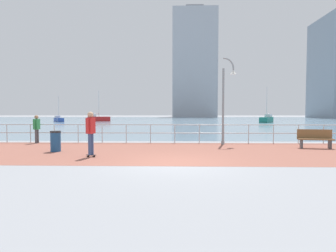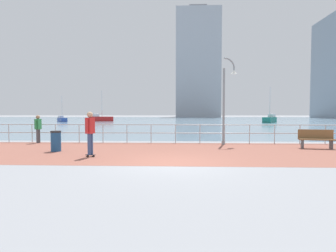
% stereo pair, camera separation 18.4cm
% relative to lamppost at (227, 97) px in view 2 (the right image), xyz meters
% --- Properties ---
extents(ground, '(220.00, 220.00, 0.00)m').
position_rel_lamppost_xyz_m(ground, '(-2.82, 34.23, -2.62)').
color(ground, gray).
extents(brick_paving, '(28.00, 6.99, 0.01)m').
position_rel_lamppost_xyz_m(brick_paving, '(-2.82, -2.91, -2.61)').
color(brick_paving, '#935647').
rests_on(brick_paving, ground).
extents(harbor_water, '(180.00, 88.00, 0.00)m').
position_rel_lamppost_xyz_m(harbor_water, '(-2.82, 45.59, -2.62)').
color(harbor_water, '#6B899E').
rests_on(harbor_water, ground).
extents(waterfront_railing, '(25.25, 0.06, 1.08)m').
position_rel_lamppost_xyz_m(waterfront_railing, '(-2.82, 0.59, -1.87)').
color(waterfront_railing, '#B2BCC1').
rests_on(waterfront_railing, ground).
extents(lamppost, '(0.82, 0.36, 4.74)m').
position_rel_lamppost_xyz_m(lamppost, '(0.00, 0.00, 0.00)').
color(lamppost, gray).
rests_on(lamppost, ground).
extents(skateboarder, '(0.41, 0.56, 1.78)m').
position_rel_lamppost_xyz_m(skateboarder, '(-6.09, -4.58, -1.54)').
color(skateboarder, black).
rests_on(skateboarder, ground).
extents(bystander, '(0.26, 0.55, 1.60)m').
position_rel_lamppost_xyz_m(bystander, '(-10.67, 0.24, -1.68)').
color(bystander, '#4C4C51').
rests_on(bystander, ground).
extents(trash_bin, '(0.46, 0.46, 0.93)m').
position_rel_lamppost_xyz_m(trash_bin, '(-8.14, -3.10, -2.15)').
color(trash_bin, navy).
rests_on(trash_bin, ground).
extents(park_bench, '(1.65, 0.70, 0.92)m').
position_rel_lamppost_xyz_m(park_bench, '(4.05, -1.61, -2.14)').
color(park_bench, brown).
rests_on(park_bench, ground).
extents(sailboat_red, '(2.88, 3.39, 4.81)m').
position_rel_lamppost_xyz_m(sailboat_red, '(-24.50, 35.82, -2.16)').
color(sailboat_red, '#284799').
rests_on(sailboat_red, ground).
extents(sailboat_white, '(4.49, 2.65, 6.03)m').
position_rel_lamppost_xyz_m(sailboat_white, '(-18.02, 38.97, -2.04)').
color(sailboat_white, '#B21E1E').
rests_on(sailboat_white, ground).
extents(sailboat_ivory, '(3.44, 4.40, 6.10)m').
position_rel_lamppost_xyz_m(sailboat_ivory, '(12.95, 33.68, -2.03)').
color(sailboat_ivory, '#197266').
rests_on(sailboat_ivory, ground).
extents(tower_slate, '(16.28, 13.92, 41.51)m').
position_rel_lamppost_xyz_m(tower_slate, '(4.02, 92.83, 17.31)').
color(tower_slate, '#A3A8B2').
rests_on(tower_slate, ground).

